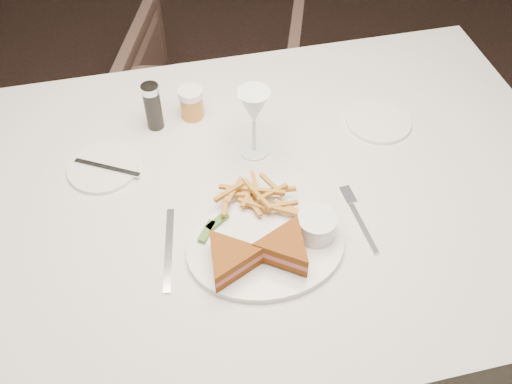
{
  "coord_description": "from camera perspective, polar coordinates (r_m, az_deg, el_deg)",
  "views": [
    {
      "loc": [
        -0.17,
        -1.15,
        1.69
      ],
      "look_at": [
        -0.01,
        -0.4,
        0.8
      ],
      "focal_mm": 40.0,
      "sensor_mm": 36.0,
      "label": 1
    }
  ],
  "objects": [
    {
      "name": "ground",
      "position": [
        2.06,
        -2.26,
        -6.51
      ],
      "size": [
        5.0,
        5.0,
        0.0
      ],
      "primitive_type": "plane",
      "color": "black",
      "rests_on": "ground"
    },
    {
      "name": "table_setting",
      "position": [
        1.19,
        -0.34,
        -0.58
      ],
      "size": [
        0.83,
        0.62,
        0.18
      ],
      "color": "white",
      "rests_on": "table"
    },
    {
      "name": "chair_far",
      "position": [
        2.21,
        -3.98,
        10.12
      ],
      "size": [
        0.76,
        0.74,
        0.63
      ],
      "primitive_type": "imported",
      "rotation": [
        0.0,
        0.0,
        2.81
      ],
      "color": "#4E3730",
      "rests_on": "ground"
    },
    {
      "name": "table",
      "position": [
        1.56,
        -0.4,
        -8.96
      ],
      "size": [
        1.49,
        1.0,
        0.75
      ],
      "primitive_type": "cube",
      "rotation": [
        0.0,
        0.0,
        0.01
      ],
      "color": "silver",
      "rests_on": "ground"
    }
  ]
}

